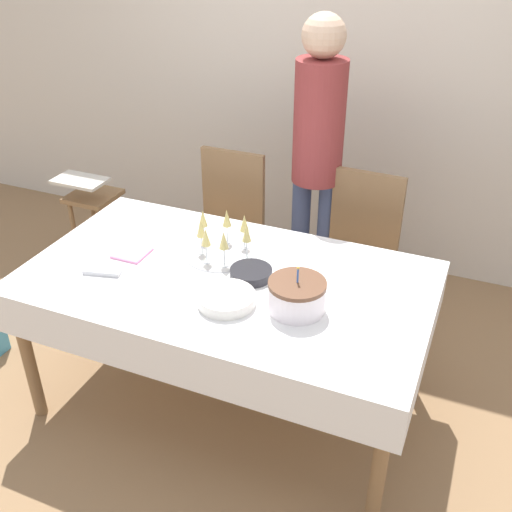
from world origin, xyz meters
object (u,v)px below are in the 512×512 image
person_standing (318,144)px  plate_stack_main (226,299)px  high_chair (93,207)px  champagne_tray (221,238)px  dining_chair_far_right (358,251)px  birthday_cake (297,296)px  plate_stack_dessert (251,273)px  dining_chair_far_left (226,225)px

person_standing → plate_stack_main: bearing=-90.3°
person_standing → high_chair: 1.58m
champagne_tray → person_standing: 0.87m
dining_chair_far_right → plate_stack_main: dining_chair_far_right is taller
birthday_cake → plate_stack_dessert: (-0.27, 0.15, -0.05)m
birthday_cake → plate_stack_main: birthday_cake is taller
plate_stack_dessert → high_chair: bearing=152.2°
champagne_tray → plate_stack_dessert: 0.26m
dining_chair_far_left → champagne_tray: bearing=-65.8°
champagne_tray → high_chair: (-1.25, 0.63, -0.36)m
plate_stack_dessert → person_standing: size_ratio=0.11×
dining_chair_far_left → dining_chair_far_right: bearing=-0.0°
birthday_cake → plate_stack_main: 0.30m
dining_chair_far_left → birthday_cake: birthday_cake is taller
dining_chair_far_left → champagne_tray: 0.79m
champagne_tray → dining_chair_far_left: bearing=114.2°
champagne_tray → plate_stack_dessert: bearing=-33.5°
dining_chair_far_left → high_chair: 0.96m
champagne_tray → plate_stack_main: champagne_tray is taller
birthday_cake → plate_stack_main: size_ratio=0.98×
person_standing → high_chair: person_standing is taller
birthday_cake → high_chair: (-1.74, 0.92, -0.35)m
plate_stack_dessert → champagne_tray: bearing=146.5°
plate_stack_dessert → high_chair: 1.68m
plate_stack_main → high_chair: 1.79m
dining_chair_far_right → plate_stack_dessert: dining_chair_far_right is taller
dining_chair_far_right → birthday_cake: (-0.03, -0.96, 0.30)m
dining_chair_far_right → person_standing: person_standing is taller
plate_stack_dessert → birthday_cake: bearing=-29.5°
dining_chair_far_left → high_chair: size_ratio=1.35×
dining_chair_far_right → dining_chair_far_left: bearing=180.0°
dining_chair_far_right → high_chair: dining_chair_far_right is taller
high_chair → champagne_tray: bearing=-26.7°
plate_stack_main → birthday_cake: bearing=14.9°
plate_stack_main → person_standing: (0.01, 1.19, 0.28)m
champagne_tray → plate_stack_dessert: (0.21, -0.14, -0.06)m
champagne_tray → person_standing: (0.20, 0.82, 0.22)m
birthday_cake → plate_stack_dessert: size_ratio=1.26×
birthday_cake → plate_stack_main: bearing=-165.1°
person_standing → dining_chair_far_left: bearing=-162.9°
plate_stack_main → plate_stack_dessert: plate_stack_main is taller
person_standing → dining_chair_far_right: bearing=-26.4°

